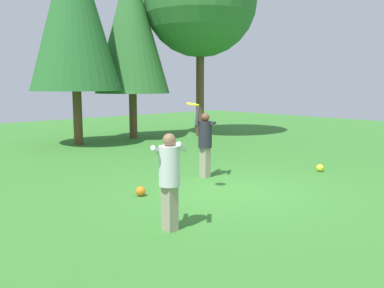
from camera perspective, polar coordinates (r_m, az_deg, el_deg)
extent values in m
plane|color=#387A2D|center=(9.42, 5.37, -6.38)|extent=(40.00, 40.00, 0.00)
cube|color=gray|center=(10.68, 1.76, -2.50)|extent=(0.19, 0.22, 0.76)
cylinder|color=#23232D|center=(10.57, 1.78, 1.30)|extent=(0.34, 0.34, 0.66)
sphere|color=brown|center=(10.53, 1.79, 3.61)|extent=(0.22, 0.22, 0.22)
cylinder|color=#23232D|center=(10.51, 2.87, 2.82)|extent=(0.51, 0.40, 0.12)
cylinder|color=#23232D|center=(10.56, 0.72, 3.73)|extent=(0.35, 0.29, 0.52)
cube|color=gray|center=(6.89, -3.02, -8.62)|extent=(0.19, 0.22, 0.74)
cylinder|color=silver|center=(6.73, -3.06, -2.96)|extent=(0.34, 0.34, 0.64)
sphere|color=#8C6647|center=(6.66, -3.09, 0.56)|extent=(0.21, 0.21, 0.21)
cylinder|color=silver|center=(6.73, -4.74, -1.00)|extent=(0.48, 0.39, 0.27)
cylinder|color=silver|center=(6.63, -1.40, -0.41)|extent=(0.48, 0.40, 0.25)
cylinder|color=yellow|center=(8.85, 0.09, 5.38)|extent=(0.37, 0.37, 0.07)
sphere|color=yellow|center=(11.91, 16.88, -3.11)|extent=(0.20, 0.20, 0.20)
sphere|color=orange|center=(9.04, -6.94, -6.33)|extent=(0.21, 0.21, 0.21)
cylinder|color=brown|center=(18.95, 1.09, 7.81)|extent=(0.35, 0.35, 4.47)
cylinder|color=brown|center=(18.44, -7.98, 6.26)|extent=(0.34, 0.34, 3.53)
cone|color=#337033|center=(18.59, -8.17, 15.55)|extent=(3.18, 3.18, 5.65)
cylinder|color=brown|center=(16.83, -15.25, 6.31)|extent=(0.34, 0.34, 3.79)
cone|color=#28662D|center=(17.05, -15.68, 17.18)|extent=(3.41, 3.41, 6.06)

